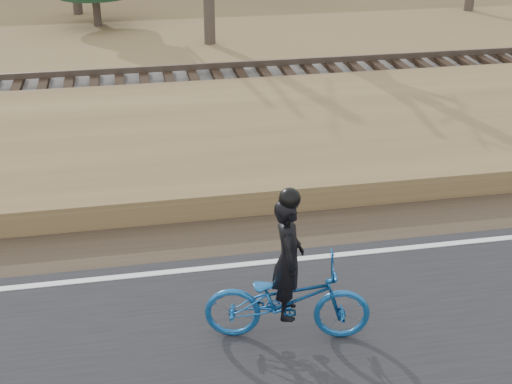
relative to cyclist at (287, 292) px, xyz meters
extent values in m
plane|color=olive|center=(2.92, 1.57, -0.72)|extent=(120.00, 120.00, 0.00)
cube|color=silver|center=(2.92, 1.77, -0.65)|extent=(120.00, 0.12, 0.01)
cube|color=#473A2B|center=(2.92, 2.77, -0.70)|extent=(120.00, 1.60, 0.04)
cube|color=olive|center=(2.92, 5.77, -0.50)|extent=(120.00, 5.00, 0.44)
cube|color=slate|center=(2.92, 9.57, -0.49)|extent=(120.00, 3.00, 0.45)
cube|color=black|center=(2.92, 9.57, -0.20)|extent=(120.00, 2.40, 0.14)
cube|color=brown|center=(2.92, 8.85, -0.05)|extent=(120.00, 0.07, 0.15)
cube|color=brown|center=(2.92, 10.29, -0.05)|extent=(120.00, 0.07, 0.15)
imported|color=#154F91|center=(0.00, 0.00, -0.12)|extent=(2.17, 1.12, 1.08)
imported|color=black|center=(0.00, 0.00, 0.48)|extent=(0.49, 0.64, 1.58)
sphere|color=black|center=(0.00, 0.00, 1.29)|extent=(0.26, 0.26, 0.26)
cylinder|color=#4B4037|center=(-2.50, 18.34, -0.03)|extent=(0.28, 0.28, 1.38)
camera|label=1|loc=(-1.76, -7.15, 4.96)|focal=50.00mm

